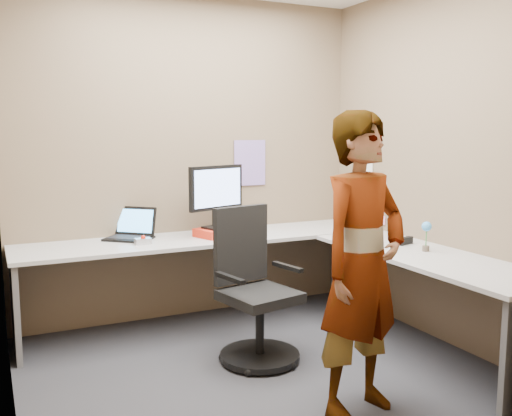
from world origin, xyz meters
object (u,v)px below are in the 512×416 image
monitor (216,191)px  office_chair (254,299)px  person (362,265)px  desk (286,264)px

monitor → office_chair: monitor is taller
monitor → person: (0.17, -1.76, -0.25)m
desk → office_chair: (-0.38, -0.24, -0.16)m
office_chair → person: 1.04m
desk → office_chair: size_ratio=2.86×
office_chair → monitor: bearing=74.2°
monitor → desk: bearing=-80.6°
office_chair → person: size_ratio=0.61×
desk → monitor: size_ratio=5.75×
monitor → person: bearing=-103.7°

